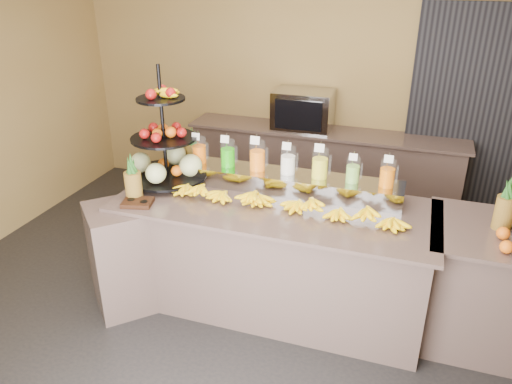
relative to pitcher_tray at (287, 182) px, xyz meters
The scene contains 19 objects.
ground 1.16m from the pitcher_tray, 92.75° to the right, with size 6.00×6.00×0.00m, color black.
room_envelope 0.91m from the pitcher_tray, 52.23° to the left, with size 6.04×5.02×2.82m.
buffet_counter 0.64m from the pitcher_tray, 114.10° to the right, with size 2.75×1.25×0.93m.
right_counter 1.77m from the pitcher_tray, ahead, with size 1.08×0.88×0.93m.
back_ledge 1.75m from the pitcher_tray, 90.96° to the left, with size 3.10×0.55×0.93m.
pitcher_tray is the anchor object (origin of this frame).
juice_pitcher_orange_a 0.80m from the pitcher_tray, behind, with size 0.12×0.12×0.29m.
juice_pitcher_green 0.55m from the pitcher_tray, behind, with size 0.12×0.13×0.30m.
juice_pitcher_orange_b 0.32m from the pitcher_tray, behind, with size 0.13×0.14×0.32m.
juice_pitcher_milk 0.17m from the pitcher_tray, 101.31° to the right, with size 0.12×0.13×0.30m.
juice_pitcher_lemon 0.32m from the pitcher_tray, ahead, with size 0.13×0.13×0.31m.
juice_pitcher_lime 0.55m from the pitcher_tray, ahead, with size 0.11×0.11×0.26m.
juice_pitcher_orange_c 0.80m from the pitcher_tray, ahead, with size 0.12×0.12×0.28m.
banana_heap 0.32m from the pitcher_tray, 85.34° to the right, with size 1.85×0.17×0.15m.
fruit_stand 1.01m from the pitcher_tray, behind, with size 0.89×0.89×0.99m.
condiment_caddy 1.21m from the pitcher_tray, 148.58° to the right, with size 0.23×0.17×0.03m, color black.
pineapple_left_a 1.23m from the pitcher_tray, 154.03° to the right, with size 0.13×0.13×0.39m.
pineapple_left_b 0.97m from the pitcher_tray, 168.00° to the left, with size 0.12×0.12×0.39m.
oven_warmer 1.70m from the pitcher_tray, 99.56° to the left, with size 0.64×0.45×0.43m, color gray.
Camera 1 is at (0.98, -3.04, 2.65)m, focal length 35.00 mm.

